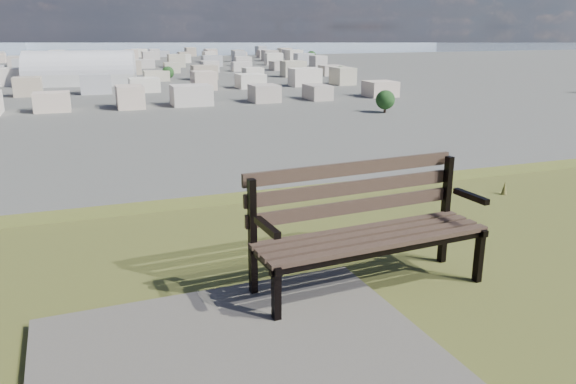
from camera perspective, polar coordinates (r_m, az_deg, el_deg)
name	(u,v)px	position (r m, az deg, el deg)	size (l,w,h in m)	color
park_bench	(365,221)	(4.64, 7.88, -2.92)	(2.00, 0.77, 1.02)	#3E2B23
arena	(81,74)	(294.51, -20.27, 11.15)	(53.19, 28.95, 21.31)	silver
city_blocks	(85,65)	(397.59, -19.94, 12.08)	(395.00, 361.00, 7.00)	silver
city_trees	(32,72)	(323.08, -24.55, 11.04)	(406.52, 387.20, 9.98)	#2F2117
bay_water	(81,46)	(902.84, -20.33, 13.73)	(2400.00, 700.00, 0.12)	#8092A3
far_hills	(49,28)	(1406.57, -23.12, 15.11)	(2050.00, 340.00, 60.00)	#92A0B5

